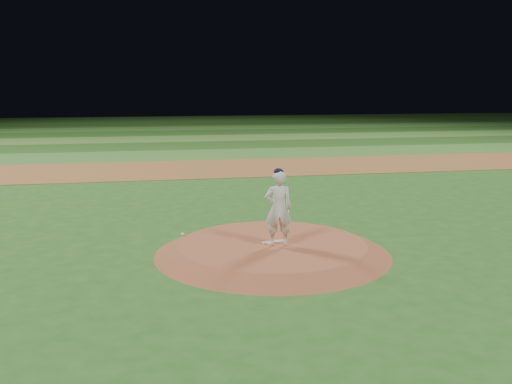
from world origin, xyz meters
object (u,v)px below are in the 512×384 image
Objects in this scene: rosin_bag at (183,234)px; pitcher_on_mound at (278,208)px; pitching_rubber at (274,242)px; pitchers_mound at (272,248)px.

rosin_bag is 2.64m from pitcher_on_mound.
pitching_rubber is at bearing -27.93° from rosin_bag.
pitchers_mound is 0.16m from pitching_rubber.
pitcher_on_mound reaches higher than pitchers_mound.
pitchers_mound is 3.05× the size of pitcher_on_mound.
pitcher_on_mound is (2.10, -1.36, 0.86)m from rosin_bag.
pitching_rubber is 2.33m from rosin_bag.
pitchers_mound is at bearing 112.31° from pitcher_on_mound.
pitching_rubber is 0.91m from pitcher_on_mound.
pitcher_on_mound is at bearing -32.90° from rosin_bag.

